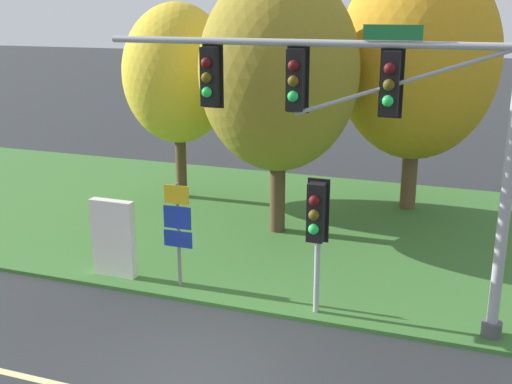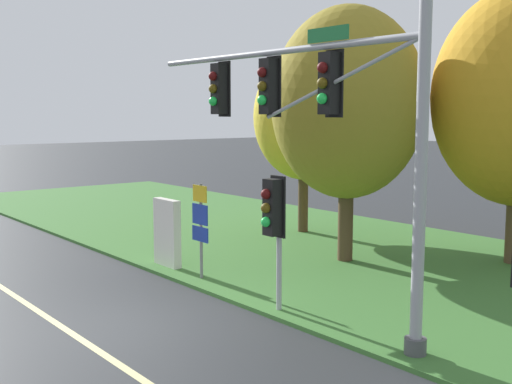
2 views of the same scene
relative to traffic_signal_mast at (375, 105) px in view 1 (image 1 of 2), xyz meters
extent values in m
plane|color=#282B2D|center=(-2.45, -3.06, -4.56)|extent=(160.00, 160.00, 0.00)
cube|color=#386B2D|center=(-2.45, 5.19, -4.51)|extent=(48.00, 11.50, 0.10)
cylinder|color=#9EA0A5|center=(2.54, 0.01, -0.61)|extent=(0.22, 0.22, 7.70)
cylinder|color=#4C4C51|center=(2.54, 0.01, -4.31)|extent=(0.40, 0.40, 0.30)
cylinder|color=#9EA0A5|center=(-1.59, 0.01, 1.15)|extent=(8.26, 0.14, 0.14)
cylinder|color=#9EA0A5|center=(0.47, 0.01, 0.45)|extent=(4.15, 0.08, 1.48)
cube|color=black|center=(0.27, 0.01, 0.42)|extent=(0.34, 0.28, 1.22)
cube|color=black|center=(0.27, 0.17, 0.42)|extent=(0.46, 0.04, 1.34)
sphere|color=#4C0C0C|center=(0.27, -0.17, 0.72)|extent=(0.22, 0.22, 0.22)
sphere|color=#51420C|center=(0.27, -0.17, 0.42)|extent=(0.22, 0.22, 0.22)
sphere|color=green|center=(0.27, -0.17, 0.12)|extent=(0.22, 0.22, 0.22)
cube|color=black|center=(-1.59, 0.01, 0.42)|extent=(0.34, 0.28, 1.22)
cube|color=black|center=(-1.59, 0.17, 0.42)|extent=(0.46, 0.04, 1.34)
sphere|color=#4C0C0C|center=(-1.59, -0.17, 0.72)|extent=(0.22, 0.22, 0.22)
sphere|color=#51420C|center=(-1.59, -0.17, 0.42)|extent=(0.22, 0.22, 0.22)
sphere|color=green|center=(-1.59, -0.17, 0.12)|extent=(0.22, 0.22, 0.22)
cube|color=black|center=(-3.46, 0.01, 0.42)|extent=(0.34, 0.28, 1.22)
cube|color=black|center=(-3.46, 0.17, 0.42)|extent=(0.46, 0.04, 1.34)
sphere|color=#4C0C0C|center=(-3.46, -0.17, 0.72)|extent=(0.22, 0.22, 0.22)
sphere|color=#51420C|center=(-3.46, -0.17, 0.42)|extent=(0.22, 0.22, 0.22)
sphere|color=green|center=(-3.46, -0.17, 0.12)|extent=(0.22, 0.22, 0.22)
cube|color=#196B33|center=(0.27, -0.04, 1.37)|extent=(1.10, 0.04, 0.28)
cylinder|color=#9EA0A5|center=(-1.00, -0.17, -3.03)|extent=(0.12, 0.12, 2.85)
cube|color=black|center=(-1.00, -0.37, -2.17)|extent=(0.34, 0.28, 1.22)
cube|color=black|center=(-1.00, -0.21, -2.17)|extent=(0.46, 0.04, 1.34)
sphere|color=#4C0C0C|center=(-1.00, -0.55, -1.87)|extent=(0.22, 0.22, 0.22)
sphere|color=#51420C|center=(-1.00, -0.55, -2.17)|extent=(0.22, 0.22, 0.22)
sphere|color=green|center=(-1.00, -0.55, -2.47)|extent=(0.22, 0.22, 0.22)
cylinder|color=slate|center=(-4.33, 0.02, -3.21)|extent=(0.08, 0.08, 2.50)
cube|color=gold|center=(-4.33, -0.01, -2.23)|extent=(0.60, 0.03, 0.43)
cube|color=#193399|center=(-4.33, -0.01, -2.77)|extent=(0.68, 0.03, 0.53)
cube|color=#193399|center=(-4.33, -0.01, -3.29)|extent=(0.71, 0.03, 0.39)
cylinder|color=#4C3823|center=(-7.58, 6.68, -2.87)|extent=(0.36, 0.36, 3.18)
ellipsoid|color=gold|center=(-7.58, 6.68, -0.28)|extent=(3.63, 3.63, 4.54)
cylinder|color=#4C3823|center=(-3.40, 4.48, -2.77)|extent=(0.44, 0.44, 3.38)
ellipsoid|color=olive|center=(-3.40, 4.48, 0.13)|extent=(4.40, 4.40, 5.51)
cylinder|color=brown|center=(-0.12, 8.02, -2.76)|extent=(0.49, 0.49, 3.39)
ellipsoid|color=#C68C1E|center=(-0.12, 8.02, 0.29)|extent=(4.94, 4.94, 6.17)
cube|color=silver|center=(-6.09, 0.05, -3.51)|extent=(1.10, 0.24, 1.90)
cube|color=#4C4C51|center=(-6.49, 0.05, -4.41)|extent=(0.10, 0.20, 0.10)
cube|color=#4C4C51|center=(-5.69, 0.05, -4.41)|extent=(0.10, 0.20, 0.10)
camera|label=1|loc=(2.06, -12.35, 1.84)|focal=45.00mm
camera|label=2|loc=(9.37, -9.17, -0.16)|focal=45.00mm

